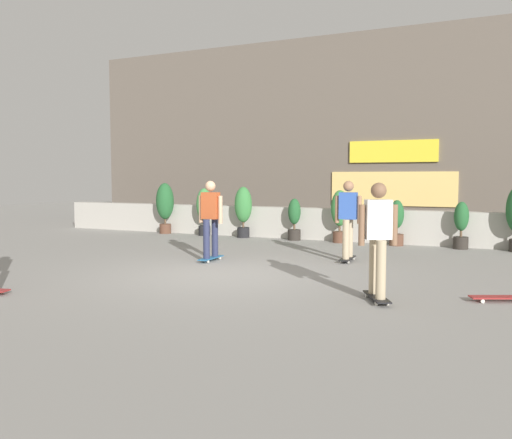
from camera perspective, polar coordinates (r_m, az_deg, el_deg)
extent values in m
plane|color=gray|center=(9.78, -3.69, -5.90)|extent=(48.00, 48.00, 0.00)
cube|color=#B2ADA3|center=(15.23, 7.09, -0.47)|extent=(18.00, 0.40, 0.90)
cube|color=#60564C|center=(19.08, 10.86, 8.91)|extent=(20.00, 2.00, 6.50)
cube|color=yellow|center=(17.73, 14.44, 7.08)|extent=(2.80, 0.08, 0.70)
cube|color=#F2CC72|center=(17.72, 14.37, 3.20)|extent=(4.00, 0.06, 1.10)
cylinder|color=brown|center=(17.06, -9.68, -0.97)|extent=(0.36, 0.36, 0.30)
cylinder|color=brown|center=(17.04, -9.69, -0.22)|extent=(0.06, 0.06, 0.15)
ellipsoid|color=#235B2D|center=(17.00, -9.72, 1.95)|extent=(0.56, 0.56, 1.14)
cylinder|color=black|center=(16.30, -5.54, -1.18)|extent=(0.36, 0.36, 0.30)
cylinder|color=brown|center=(16.28, -5.54, -0.40)|extent=(0.06, 0.06, 0.15)
ellipsoid|color=#428C47|center=(16.24, -5.56, 1.60)|extent=(0.48, 0.48, 0.99)
cylinder|color=black|center=(15.68, -1.37, -1.39)|extent=(0.36, 0.36, 0.30)
cylinder|color=brown|center=(15.66, -1.37, -0.57)|extent=(0.06, 0.06, 0.15)
ellipsoid|color=#387F3D|center=(15.62, -1.37, 1.61)|extent=(0.51, 0.51, 1.04)
cylinder|color=#2D2823|center=(15.05, 4.11, -1.65)|extent=(0.36, 0.36, 0.30)
cylinder|color=brown|center=(15.03, 4.12, -0.80)|extent=(0.06, 0.06, 0.15)
ellipsoid|color=#235B2D|center=(15.00, 4.13, 0.86)|extent=(0.35, 0.35, 0.72)
cylinder|color=brown|center=(14.65, 8.92, -1.87)|extent=(0.36, 0.36, 0.30)
cylinder|color=brown|center=(14.62, 8.93, -0.99)|extent=(0.06, 0.06, 0.15)
ellipsoid|color=#387F3D|center=(14.58, 8.96, 1.21)|extent=(0.48, 0.48, 0.97)
cylinder|color=brown|center=(14.31, 14.79, -2.11)|extent=(0.36, 0.36, 0.30)
cylinder|color=brown|center=(14.29, 14.81, -1.22)|extent=(0.06, 0.06, 0.15)
ellipsoid|color=#235B2D|center=(14.25, 14.85, 0.55)|extent=(0.36, 0.36, 0.73)
cylinder|color=#2D2823|center=(14.13, 21.05, -2.35)|extent=(0.36, 0.36, 0.30)
cylinder|color=brown|center=(14.11, 21.08, -1.44)|extent=(0.06, 0.06, 0.15)
ellipsoid|color=#235B2D|center=(14.07, 21.13, 0.32)|extent=(0.35, 0.35, 0.72)
cube|color=black|center=(7.89, 12.79, -8.06)|extent=(0.55, 0.80, 0.02)
cylinder|color=silver|center=(8.12, 11.74, -7.95)|extent=(0.05, 0.06, 0.06)
cylinder|color=silver|center=(8.16, 12.84, -7.90)|extent=(0.05, 0.06, 0.06)
cylinder|color=silver|center=(7.63, 12.74, -8.77)|extent=(0.05, 0.06, 0.06)
cylinder|color=silver|center=(7.68, 13.90, -8.72)|extent=(0.05, 0.06, 0.06)
cylinder|color=tan|center=(7.98, 12.50, -4.84)|extent=(0.14, 0.14, 0.82)
cylinder|color=tan|center=(7.64, 13.22, -5.27)|extent=(0.14, 0.14, 0.82)
cube|color=white|center=(7.73, 12.94, 0.01)|extent=(0.41, 0.34, 0.56)
sphere|color=brown|center=(7.70, 12.99, 3.05)|extent=(0.22, 0.22, 0.22)
cylinder|color=brown|center=(7.67, 11.24, -0.60)|extent=(0.09, 0.09, 0.58)
cylinder|color=brown|center=(7.80, 14.59, -0.57)|extent=(0.09, 0.09, 0.58)
cube|color=#266699|center=(11.36, -4.85, -4.11)|extent=(0.20, 0.80, 0.02)
cylinder|color=silver|center=(11.10, -5.15, -4.51)|extent=(0.03, 0.06, 0.06)
cylinder|color=silver|center=(11.18, -5.87, -4.45)|extent=(0.03, 0.06, 0.06)
cylinder|color=silver|center=(11.55, -3.87, -4.15)|extent=(0.03, 0.06, 0.06)
cylinder|color=silver|center=(11.63, -4.56, -4.09)|extent=(0.03, 0.06, 0.06)
cylinder|color=#282D4C|center=(11.15, -5.32, -2.10)|extent=(0.14, 0.14, 0.82)
cylinder|color=#282D4C|center=(11.46, -4.42, -1.91)|extent=(0.14, 0.14, 0.82)
cube|color=#B24C26|center=(11.24, -4.89, 1.49)|extent=(0.36, 0.20, 0.56)
sphere|color=tan|center=(11.23, -4.90, 3.58)|extent=(0.22, 0.22, 0.22)
cylinder|color=tan|center=(11.14, -3.83, 1.06)|extent=(0.09, 0.09, 0.58)
cylinder|color=tan|center=(11.37, -5.92, 1.11)|extent=(0.09, 0.09, 0.58)
cylinder|color=silver|center=(9.05, -25.53, -7.01)|extent=(0.06, 0.04, 0.06)
cube|color=black|center=(11.42, 9.76, -4.11)|extent=(0.23, 0.81, 0.02)
cylinder|color=silver|center=(11.16, 9.87, -4.51)|extent=(0.03, 0.06, 0.06)
cylinder|color=silver|center=(11.19, 9.07, -4.47)|extent=(0.03, 0.06, 0.06)
cylinder|color=silver|center=(11.66, 10.43, -4.13)|extent=(0.03, 0.06, 0.06)
cylinder|color=silver|center=(11.69, 9.66, -4.09)|extent=(0.03, 0.06, 0.06)
cylinder|color=tan|center=(11.19, 9.59, -2.12)|extent=(0.14, 0.14, 0.82)
cylinder|color=tan|center=(11.54, 9.99, -1.92)|extent=(0.14, 0.14, 0.82)
cube|color=#3359B2|center=(11.31, 9.84, 1.46)|extent=(0.37, 0.21, 0.56)
sphere|color=#9E7051|center=(11.29, 9.87, 3.54)|extent=(0.22, 0.22, 0.22)
cylinder|color=#9E7051|center=(11.26, 11.00, 1.02)|extent=(0.09, 0.09, 0.58)
cylinder|color=#9E7051|center=(11.37, 8.68, 1.08)|extent=(0.09, 0.09, 0.58)
cube|color=maroon|center=(8.41, 24.52, -7.57)|extent=(0.81, 0.51, 0.02)
cylinder|color=silver|center=(8.39, 22.65, -7.81)|extent=(0.06, 0.05, 0.06)
cylinder|color=silver|center=(8.24, 23.08, -8.03)|extent=(0.06, 0.05, 0.06)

